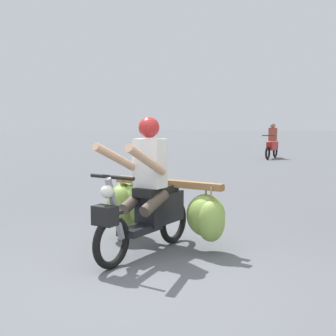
{
  "coord_description": "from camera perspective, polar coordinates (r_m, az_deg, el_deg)",
  "views": [
    {
      "loc": [
        1.3,
        -3.97,
        1.55
      ],
      "look_at": [
        -0.3,
        1.99,
        0.9
      ],
      "focal_mm": 49.59,
      "sensor_mm": 36.0,
      "label": 1
    }
  ],
  "objects": [
    {
      "name": "motorbike_distant_ahead_left",
      "position": [
        18.78,
        12.69,
        2.89
      ],
      "size": [
        0.59,
        1.6,
        1.4
      ],
      "color": "black",
      "rests_on": "ground"
    },
    {
      "name": "ground_plane",
      "position": [
        4.46,
        -2.97,
        -14.35
      ],
      "size": [
        120.0,
        120.0,
        0.0
      ],
      "primitive_type": "plane",
      "color": "#56595E"
    },
    {
      "name": "motorbike_main_loaded",
      "position": [
        5.64,
        -1.92,
        -4.41
      ],
      "size": [
        1.77,
        1.88,
        1.58
      ],
      "color": "black",
      "rests_on": "ground"
    }
  ]
}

